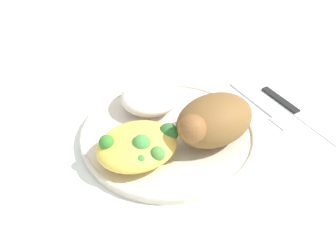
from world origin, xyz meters
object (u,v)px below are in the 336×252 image
object	(u,v)px
knife	(297,111)
fork	(262,107)
rice_pile	(150,97)
roasted_chicken	(213,121)
plate	(168,135)
mac_cheese_with_broccoli	(139,145)

from	to	relation	value
knife	fork	bearing A→B (deg)	-46.21
rice_pile	fork	world-z (taller)	rice_pile
roasted_chicken	rice_pile	distance (m)	0.12
roasted_chicken	knife	bearing A→B (deg)	177.04
roasted_chicken	rice_pile	xyz separation A→B (m)	(0.03, -0.11, -0.02)
plate	fork	distance (m)	0.17
mac_cheese_with_broccoli	roasted_chicken	bearing A→B (deg)	166.64
rice_pile	fork	size ratio (longest dim) A/B	0.64
rice_pile	roasted_chicken	bearing A→B (deg)	106.72
fork	roasted_chicken	bearing A→B (deg)	13.83
fork	knife	xyz separation A→B (m)	(-0.04, 0.04, 0.00)
plate	mac_cheese_with_broccoli	size ratio (longest dim) A/B	2.22
knife	mac_cheese_with_broccoli	bearing A→B (deg)	-7.04
rice_pile	fork	bearing A→B (deg)	152.76
mac_cheese_with_broccoli	rice_pile	bearing A→B (deg)	-127.87
roasted_chicken	fork	bearing A→B (deg)	-166.17
mac_cheese_with_broccoli	fork	bearing A→B (deg)	-178.37
roasted_chicken	mac_cheese_with_broccoli	distance (m)	0.11
mac_cheese_with_broccoli	knife	xyz separation A→B (m)	(-0.27, 0.03, -0.03)
rice_pile	knife	size ratio (longest dim) A/B	0.48
roasted_chicken	knife	distance (m)	0.17
plate	roasted_chicken	size ratio (longest dim) A/B	2.04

